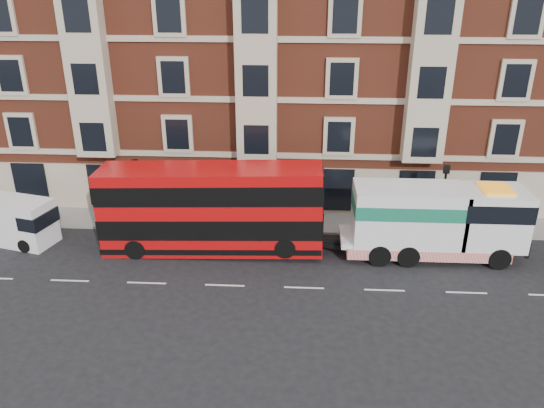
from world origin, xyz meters
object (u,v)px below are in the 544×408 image
at_px(double_decker_bus, 212,208).
at_px(tow_truck, 432,220).
at_px(pedestrian, 7,210).
at_px(box_van, 11,221).

distance_m(double_decker_bus, tow_truck, 12.07).
relative_size(tow_truck, pedestrian, 6.19).
xyz_separation_m(box_van, pedestrian, (-1.44, 2.19, -0.36)).
bearing_deg(tow_truck, box_van, 178.88).
xyz_separation_m(tow_truck, box_van, (-23.97, 0.47, -0.85)).
distance_m(tow_truck, pedestrian, 25.58).
bearing_deg(pedestrian, tow_truck, 23.37).
bearing_deg(box_van, double_decker_bus, 12.20).
relative_size(double_decker_bus, pedestrian, 7.73).
height_order(double_decker_bus, tow_truck, double_decker_bus).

